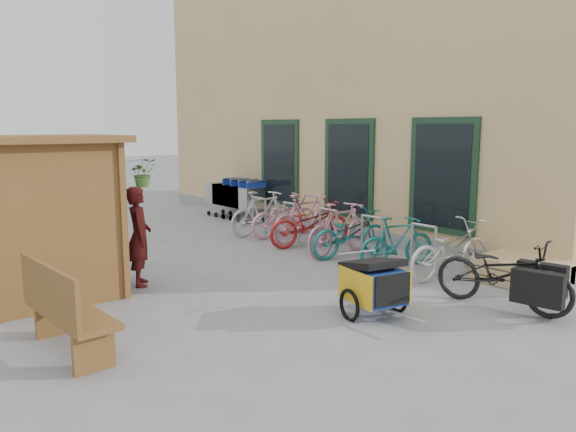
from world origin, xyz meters
TOP-DOWN VIEW (x-y plane):
  - ground at (0.00, 0.00)m, footprint 80.00×80.00m
  - building at (6.49, 4.50)m, footprint 6.07×13.00m
  - kiosk at (-3.28, 2.47)m, footprint 2.49×1.65m
  - bike_rack at (2.30, 2.40)m, footprint 0.05×5.35m
  - pallet_stack at (3.00, -1.40)m, footprint 1.00×1.20m
  - bench at (-3.68, 0.31)m, footprint 0.57×1.67m
  - shopping_carts at (3.00, 6.92)m, footprint 0.64×2.14m
  - child_trailer at (-0.04, -0.99)m, footprint 0.91×1.44m
  - cargo_bike at (1.60, -1.94)m, footprint 0.98×2.00m
  - person_kiosk at (-1.83, 2.39)m, footprint 0.58×0.69m
  - bike_0 at (2.41, -0.47)m, footprint 1.91×0.84m
  - bike_1 at (2.28, 0.56)m, footprint 1.61×0.84m
  - bike_2 at (2.21, 1.67)m, footprint 1.84×0.86m
  - bike_3 at (2.12, 1.87)m, footprint 1.79×0.56m
  - bike_4 at (2.21, 2.87)m, footprint 1.96×1.08m
  - bike_5 at (2.34, 3.19)m, footprint 1.85×0.60m
  - bike_6 at (2.49, 4.08)m, footprint 1.86×0.68m
  - bike_7 at (2.19, 4.52)m, footprint 1.76×0.52m

SIDE VIEW (x-z plane):
  - ground at x=0.00m, z-range 0.00..0.00m
  - pallet_stack at x=3.00m, z-range 0.01..0.41m
  - child_trailer at x=-0.04m, z-range 0.05..0.88m
  - bike_2 at x=2.21m, z-range 0.00..0.93m
  - bike_1 at x=2.28m, z-range 0.00..0.93m
  - bike_6 at x=2.49m, z-range 0.00..0.97m
  - bike_4 at x=2.21m, z-range 0.00..0.98m
  - bike_0 at x=2.41m, z-range 0.00..0.98m
  - cargo_bike at x=1.60m, z-range 0.00..1.00m
  - bike_rack at x=2.30m, z-range 0.08..0.95m
  - bike_7 at x=2.19m, z-range 0.00..1.05m
  - bench at x=-3.68m, z-range 0.01..1.05m
  - bike_3 at x=2.12m, z-range 0.00..1.07m
  - bike_5 at x=2.34m, z-range 0.00..1.10m
  - shopping_carts at x=3.00m, z-range 0.09..1.23m
  - person_kiosk at x=-1.83m, z-range 0.00..1.59m
  - kiosk at x=-3.28m, z-range 0.35..2.75m
  - building at x=6.49m, z-range -0.01..6.99m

